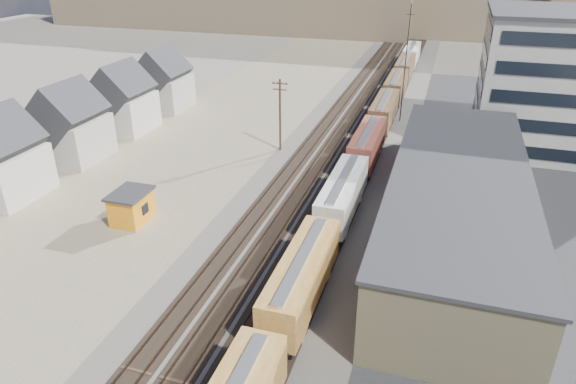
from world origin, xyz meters
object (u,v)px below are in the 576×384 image
(parked_car_red, at_px, (493,374))
(freight_train, at_px, (376,126))
(utility_pole_north, at_px, (280,113))
(maintenance_shed, at_px, (132,206))
(parked_car_blue, at_px, (494,147))

(parked_car_red, bearing_deg, freight_train, 90.35)
(utility_pole_north, distance_m, parked_car_red, 44.72)
(utility_pole_north, xyz_separation_m, maintenance_shed, (-8.36, -23.78, -3.59))
(utility_pole_north, height_order, parked_car_red, utility_pole_north)
(maintenance_shed, relative_size, parked_car_blue, 0.81)
(maintenance_shed, height_order, parked_car_blue, maintenance_shed)
(maintenance_shed, xyz_separation_m, parked_car_blue, (36.77, 31.97, -0.92))
(parked_car_blue, bearing_deg, maintenance_shed, -179.44)
(freight_train, xyz_separation_m, utility_pole_north, (-12.30, -6.17, 2.50))
(parked_car_red, xyz_separation_m, parked_car_blue, (1.86, 43.88, 0.04))
(parked_car_red, bearing_deg, utility_pole_north, 108.19)
(freight_train, xyz_separation_m, parked_car_red, (14.26, -41.85, -2.04))
(freight_train, relative_size, utility_pole_north, 11.97)
(freight_train, xyz_separation_m, parked_car_blue, (16.11, 2.02, -2.00))
(freight_train, relative_size, parked_car_red, 27.15)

